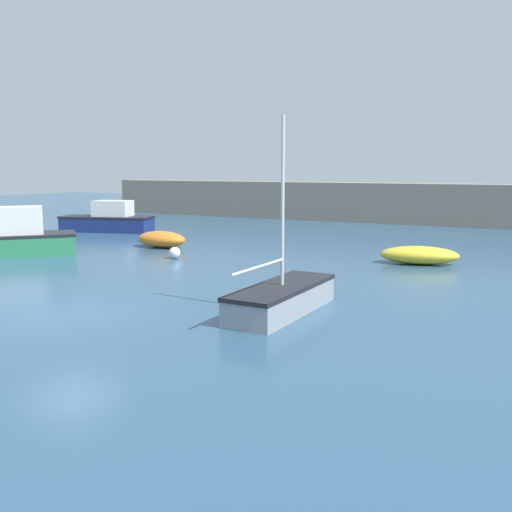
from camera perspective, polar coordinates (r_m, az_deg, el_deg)
ground_plane at (r=16.99m, az=-18.11°, el=-5.93°), size 120.00×120.00×0.20m
harbor_breakwater at (r=44.25m, az=11.75°, el=5.26°), size 46.75×2.48×2.96m
sailboat_tall_mast at (r=16.27m, az=2.61°, el=-4.19°), size 1.58×5.03×5.52m
motorboat_grey_hull at (r=29.20m, az=-23.46°, el=1.66°), size 5.80×6.04×2.29m
rowboat_blue_near at (r=29.89m, az=-9.44°, el=1.66°), size 2.81×1.51×0.85m
cabin_cruiser_white at (r=38.07m, az=-14.53°, el=3.50°), size 6.21×3.65×2.00m
rowboat_white_midwater at (r=25.40m, az=16.02°, el=0.09°), size 3.54×2.13×0.77m
mooring_buoy_white at (r=26.15m, az=-8.14°, el=0.32°), size 0.54×0.54×0.54m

